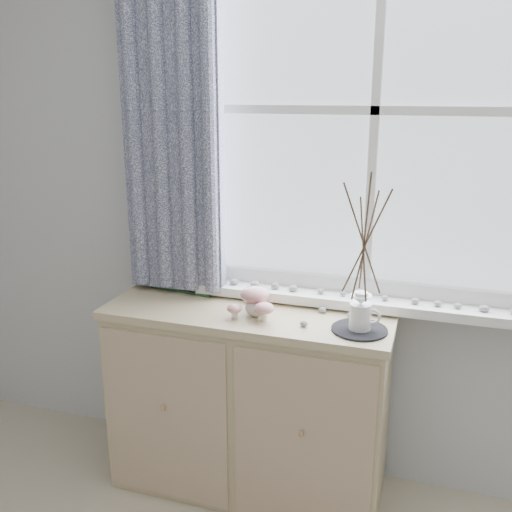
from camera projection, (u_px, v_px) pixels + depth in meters
The scene contains 8 objects.
sideboard at pixel (248, 401), 2.48m from camera, with size 1.20×0.45×0.85m.
botanical_book at pixel (181, 265), 2.54m from camera, with size 0.36×0.13×0.25m, color #1D3E20, non-canonical shape.
toadstool_cluster at pixel (255, 300), 2.29m from camera, with size 0.19×0.17×0.11m.
wooden_eggs at pixel (257, 299), 2.39m from camera, with size 0.10×0.12×0.08m.
songbird_figurine at pixel (255, 308), 2.29m from camera, with size 0.13×0.06×0.07m, color silver, non-canonical shape.
crocheted_doily at pixel (359, 330), 2.16m from camera, with size 0.21×0.21×0.01m, color black.
twig_pitcher at pixel (364, 239), 2.06m from camera, with size 0.22×0.22×0.62m.
sideboard_pebbles at pixel (326, 316), 2.27m from camera, with size 0.33×0.23×0.02m.
Camera 1 is at (0.56, -0.34, 1.73)m, focal length 40.00 mm.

